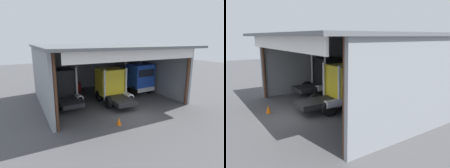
% 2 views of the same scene
% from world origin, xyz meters
% --- Properties ---
extents(ground_plane, '(80.00, 80.00, 0.00)m').
position_xyz_m(ground_plane, '(0.00, 0.00, 0.00)').
color(ground_plane, '#4C4C4F').
rests_on(ground_plane, ground).
extents(workshop_shed, '(12.88, 12.05, 5.45)m').
position_xyz_m(workshop_shed, '(0.00, 6.10, 3.78)').
color(workshop_shed, gray).
rests_on(workshop_shed, ground).
extents(truck_black_center_right_bay, '(2.79, 4.97, 3.56)m').
position_xyz_m(truck_black_center_right_bay, '(-4.32, 5.49, 1.72)').
color(truck_black_center_right_bay, black).
rests_on(truck_black_center_right_bay, ground).
extents(truck_yellow_left_bay, '(2.65, 5.00, 3.36)m').
position_xyz_m(truck_yellow_left_bay, '(0.11, 3.96, 1.67)').
color(truck_yellow_left_bay, yellow).
rests_on(truck_yellow_left_bay, ground).
extents(truck_blue_center_bay, '(2.84, 4.79, 3.72)m').
position_xyz_m(truck_blue_center_bay, '(4.20, 5.53, 1.73)').
color(truck_blue_center_bay, '#1E47B7').
rests_on(truck_blue_center_bay, ground).
extents(oil_drum, '(0.58, 0.58, 0.93)m').
position_xyz_m(oil_drum, '(-2.31, 10.10, 0.47)').
color(oil_drum, '#B21E19').
rests_on(oil_drum, ground).
extents(tool_cart, '(0.90, 0.60, 1.00)m').
position_xyz_m(tool_cart, '(-1.92, 9.08, 0.50)').
color(tool_cart, red).
rests_on(tool_cart, ground).
extents(traffic_cone, '(0.36, 0.36, 0.56)m').
position_xyz_m(traffic_cone, '(-1.82, -0.88, 0.28)').
color(traffic_cone, orange).
rests_on(traffic_cone, ground).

